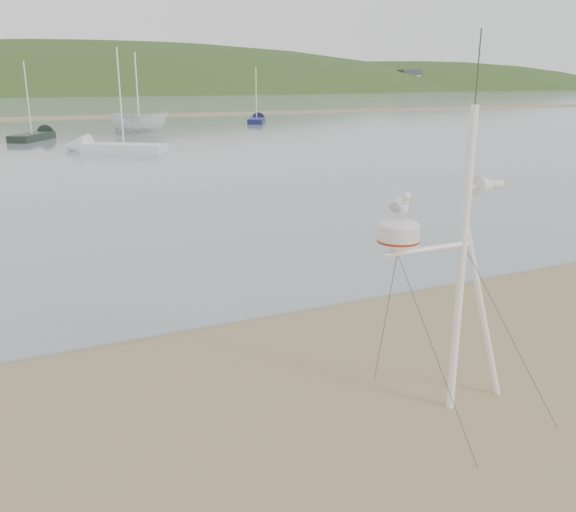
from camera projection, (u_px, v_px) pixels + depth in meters
name	position (u px, v px, depth m)	size (l,w,h in m)	color
ground	(168.00, 483.00, 6.71)	(560.00, 560.00, 0.00)	#87704E
sandbar	(5.00, 119.00, 67.43)	(560.00, 7.00, 0.07)	#87704E
hill_ridge	(56.00, 148.00, 223.73)	(620.00, 180.00, 80.00)	#263C18
far_cottages	(4.00, 81.00, 176.90)	(294.40, 6.30, 8.00)	silver
mast_rig	(455.00, 329.00, 7.87)	(2.15, 2.30, 4.85)	white
boat_white	(138.00, 104.00, 48.14)	(1.80, 1.85, 4.78)	silver
sailboat_white_near	(98.00, 147.00, 37.29)	(6.32, 5.27, 6.63)	silver
sailboat_blue_far	(258.00, 120.00, 63.13)	(4.01, 5.87, 5.89)	#131643
sailboat_dark_mid	(42.00, 135.00, 45.49)	(4.27, 5.89, 5.97)	black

